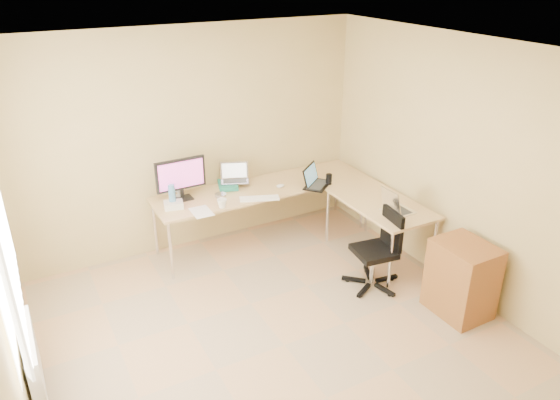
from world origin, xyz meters
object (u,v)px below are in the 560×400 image
keyboard (259,198)px  desk_fan (178,187)px  water_bottle (172,196)px  laptop_return (399,202)px  cabinet (461,280)px  laptop_black (318,176)px  desk_return (378,230)px  monitor (181,179)px  mug (222,203)px  desk_main (264,214)px  laptop_center (235,173)px  office_chair (374,245)px

keyboard → desk_fan: (-0.79, 0.50, 0.11)m
water_bottle → laptop_return: 2.46m
cabinet → laptop_black: bearing=103.1°
desk_return → cabinet: size_ratio=1.64×
monitor → laptop_return: monitor is taller
mug → cabinet: (1.71, -1.92, -0.42)m
monitor → laptop_black: bearing=-15.9°
desk_return → mug: (-1.63, 0.70, 0.42)m
desk_fan → laptop_return: desk_fan is taller
desk_main → water_bottle: 1.23m
laptop_center → desk_fan: 0.70m
laptop_black → desk_fan: bearing=123.9°
monitor → mug: (0.31, -0.42, -0.19)m
monitor → cabinet: bearing=-50.7°
desk_main → laptop_black: (0.59, -0.28, 0.49)m
desk_return → mug: 1.82m
desk_main → laptop_center: (-0.28, 0.20, 0.52)m
office_chair → water_bottle: bearing=148.0°
keyboard → office_chair: 1.40m
office_chair → cabinet: office_chair is taller
keyboard → cabinet: 2.32m
desk_main → cabinet: bearing=-64.6°
laptop_center → water_bottle: (-0.85, -0.23, -0.03)m
monitor → desk_fan: bearing=100.6°
office_chair → mug: bearing=144.8°
monitor → laptop_return: bearing=-37.7°
desk_main → desk_return: 1.40m
desk_main → laptop_center: 0.63m
desk_return → water_bottle: water_bottle is taller
desk_return → mug: bearing=156.7°
laptop_black → water_bottle: bearing=132.6°
water_bottle → cabinet: water_bottle is taller
desk_fan → cabinet: 3.20m
desk_main → laptop_return: (0.98, -1.31, 0.48)m
keyboard → mug: size_ratio=4.15×
laptop_center → laptop_return: laptop_center is taller
cabinet → monitor: bearing=130.5°
mug → desk_fan: 0.60m
desk_return → monitor: size_ratio=2.27×
monitor → desk_return: bearing=-31.4°
keyboard → desk_fan: bearing=169.0°
keyboard → water_bottle: (-0.93, 0.27, 0.12)m
mug → office_chair: size_ratio=0.12×
monitor → keyboard: 0.91m
desk_main → cabinet: (1.05, -2.22, -0.01)m
desk_main → keyboard: (-0.20, -0.30, 0.38)m
monitor → laptop_black: 1.61m
desk_main → laptop_center: size_ratio=7.94×
desk_return → desk_fan: (-1.96, 1.20, 0.49)m
mug → desk_fan: bearing=123.6°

